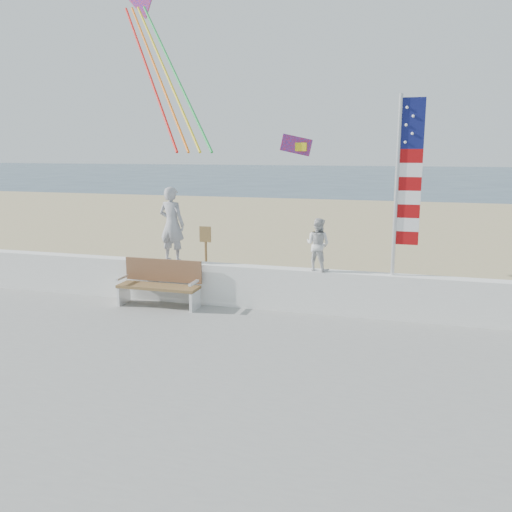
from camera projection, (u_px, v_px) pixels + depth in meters
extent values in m
plane|color=#294053|center=(219.00, 345.00, 9.96)|extent=(220.00, 220.00, 0.00)
cube|color=tan|center=(308.00, 254.00, 18.44)|extent=(90.00, 40.00, 0.08)
cube|color=gray|center=(99.00, 455.00, 6.17)|extent=(50.00, 12.40, 0.10)
cube|color=white|center=(250.00, 286.00, 11.73)|extent=(30.00, 0.35, 0.90)
imported|color=#9A9A9F|center=(172.00, 224.00, 11.96)|extent=(0.66, 0.49, 1.67)
imported|color=silver|center=(318.00, 244.00, 11.14)|extent=(0.64, 0.57, 1.09)
cube|color=olive|center=(158.00, 287.00, 11.72)|extent=(1.80, 0.50, 0.06)
cube|color=brown|center=(163.00, 270.00, 11.92)|extent=(1.80, 0.05, 0.50)
cube|color=white|center=(124.00, 295.00, 12.00)|extent=(0.06, 0.50, 0.40)
cube|color=silver|center=(122.00, 278.00, 11.88)|extent=(0.06, 0.45, 0.05)
cube|color=white|center=(195.00, 300.00, 11.54)|extent=(0.06, 0.50, 0.40)
cube|color=silver|center=(194.00, 283.00, 11.42)|extent=(0.06, 0.45, 0.05)
cylinder|color=silver|center=(397.00, 187.00, 10.49)|extent=(0.08, 0.08, 3.50)
cube|color=#0F1451|center=(413.00, 123.00, 10.19)|extent=(0.44, 0.02, 0.95)
cube|color=#9E0A0C|center=(407.00, 238.00, 10.62)|extent=(0.44, 0.02, 0.26)
cube|color=white|center=(407.00, 225.00, 10.57)|extent=(0.44, 0.02, 0.26)
cube|color=#9E0A0C|center=(408.00, 211.00, 10.52)|extent=(0.44, 0.02, 0.26)
cube|color=white|center=(409.00, 198.00, 10.47)|extent=(0.44, 0.02, 0.26)
cube|color=#9E0A0C|center=(410.00, 184.00, 10.42)|extent=(0.44, 0.02, 0.26)
cube|color=white|center=(410.00, 170.00, 10.36)|extent=(0.44, 0.02, 0.26)
cube|color=#9E0A0C|center=(411.00, 156.00, 10.31)|extent=(0.44, 0.02, 0.26)
sphere|color=white|center=(405.00, 142.00, 10.28)|extent=(0.06, 0.06, 0.06)
sphere|color=white|center=(412.00, 134.00, 10.22)|extent=(0.06, 0.06, 0.06)
sphere|color=white|center=(406.00, 125.00, 10.22)|extent=(0.06, 0.06, 0.06)
sphere|color=white|center=(413.00, 116.00, 10.16)|extent=(0.06, 0.06, 0.06)
sphere|color=white|center=(407.00, 107.00, 10.16)|extent=(0.06, 0.06, 0.06)
cube|color=red|center=(296.00, 145.00, 15.05)|extent=(0.94, 0.46, 0.62)
cube|color=yellow|center=(301.00, 147.00, 15.02)|extent=(0.32, 0.24, 0.23)
cylinder|color=red|center=(149.00, 73.00, 13.18)|extent=(2.76, 2.99, 3.82)
cylinder|color=orange|center=(157.00, 73.00, 13.12)|extent=(2.85, 2.99, 3.82)
cylinder|color=yellow|center=(166.00, 72.00, 13.06)|extent=(2.94, 2.99, 3.82)
cylinder|color=green|center=(174.00, 72.00, 13.00)|extent=(3.03, 2.99, 3.82)
cylinder|color=brown|center=(206.00, 258.00, 14.51)|extent=(0.07, 0.07, 1.20)
cube|color=olive|center=(205.00, 234.00, 14.36)|extent=(0.32, 0.03, 0.42)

